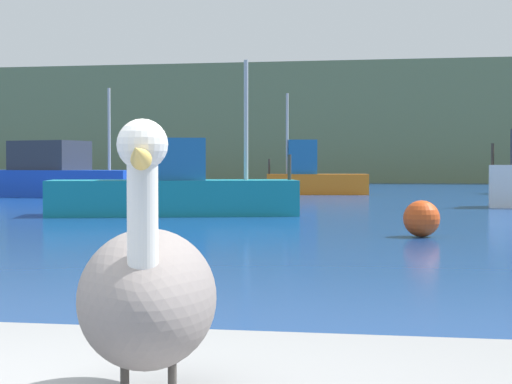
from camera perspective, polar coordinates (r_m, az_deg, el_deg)
hillside_backdrop at (r=73.02m, az=9.26°, el=4.25°), size 140.00×15.37×9.08m
pelican at (r=2.90m, az=-7.04°, el=-6.49°), size 0.68×1.23×0.92m
fishing_boat_teal at (r=24.12m, az=-5.45°, el=0.21°), size 7.01×3.86×4.25m
fishing_boat_blue at (r=38.65m, az=-12.53°, el=1.01°), size 8.08×4.45×4.56m
fishing_boat_orange at (r=40.52m, az=3.71°, el=1.02°), size 4.78×2.11×4.65m
mooring_buoy at (r=17.09m, az=10.67°, el=-1.70°), size 0.70×0.70×0.70m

